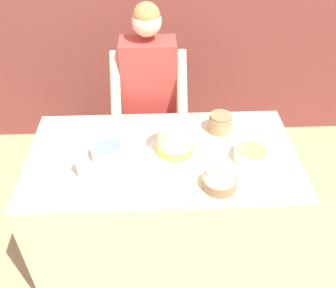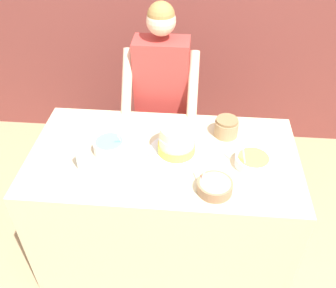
# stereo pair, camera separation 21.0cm
# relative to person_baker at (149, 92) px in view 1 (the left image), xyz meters

# --- Properties ---
(wall_back) EXTENTS (10.00, 0.05, 2.60)m
(wall_back) POSITION_rel_person_baker_xyz_m (0.08, 0.82, 0.33)
(wall_back) COLOR brown
(wall_back) RESTS_ON ground_plane
(counter) EXTENTS (1.60, 0.85, 0.93)m
(counter) POSITION_rel_person_baker_xyz_m (0.08, -0.65, -0.50)
(counter) COLOR #C6B793
(counter) RESTS_ON ground_plane
(person_baker) EXTENTS (0.52, 0.45, 1.60)m
(person_baker) POSITION_rel_person_baker_xyz_m (0.00, 0.00, 0.00)
(person_baker) COLOR #2D2D38
(person_baker) RESTS_ON ground_plane
(cake) EXTENTS (0.34, 0.34, 0.19)m
(cake) POSITION_rel_person_baker_xyz_m (0.15, -0.63, 0.05)
(cake) COLOR silver
(cake) RESTS_ON counter
(frosting_bowl_yellow) EXTENTS (0.20, 0.20, 0.19)m
(frosting_bowl_yellow) POSITION_rel_person_baker_xyz_m (0.59, -0.70, -0.00)
(frosting_bowl_yellow) COLOR white
(frosting_bowl_yellow) RESTS_ON counter
(frosting_bowl_pink) EXTENTS (0.19, 0.19, 0.16)m
(frosting_bowl_pink) POSITION_rel_person_baker_xyz_m (0.37, -0.92, -0.00)
(frosting_bowl_pink) COLOR #936B4C
(frosting_bowl_pink) RESTS_ON counter
(frosting_bowl_blue) EXTENTS (0.19, 0.19, 0.16)m
(frosting_bowl_blue) POSITION_rel_person_baker_xyz_m (-0.24, -0.65, 0.01)
(frosting_bowl_blue) COLOR white
(frosting_bowl_blue) RESTS_ON counter
(drinking_glass) EXTENTS (0.07, 0.07, 0.12)m
(drinking_glass) POSITION_rel_person_baker_xyz_m (-0.37, -0.80, 0.03)
(drinking_glass) COLOR silver
(drinking_glass) RESTS_ON counter
(ceramic_plate) EXTENTS (0.22, 0.22, 0.01)m
(ceramic_plate) POSITION_rel_person_baker_xyz_m (0.07, -0.91, -0.03)
(ceramic_plate) COLOR white
(ceramic_plate) RESTS_ON counter
(stoneware_jar) EXTENTS (0.15, 0.15, 0.12)m
(stoneware_jar) POSITION_rel_person_baker_xyz_m (0.45, -0.43, 0.02)
(stoneware_jar) COLOR #9E7F5B
(stoneware_jar) RESTS_ON counter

